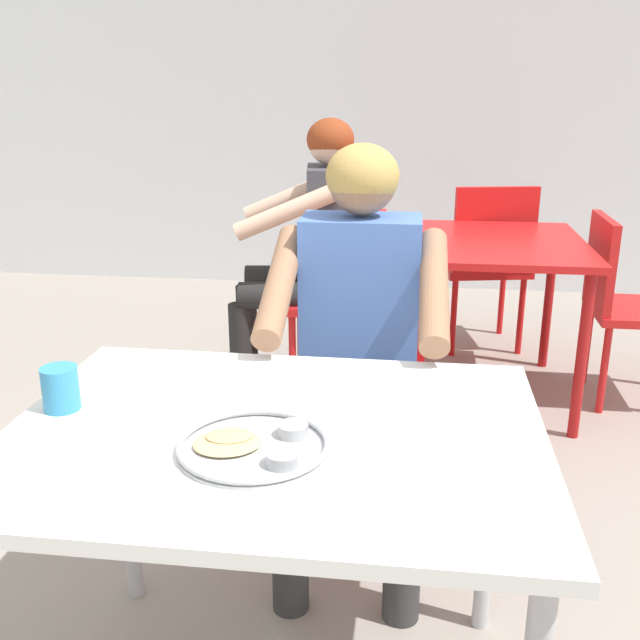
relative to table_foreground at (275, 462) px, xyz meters
The scene contains 11 objects.
back_wall 3.93m from the table_foreground, 89.50° to the left, with size 12.00×0.12×3.40m, color silver.
table_foreground is the anchor object (origin of this frame).
thali_tray 0.13m from the table_foreground, 102.34° to the right, with size 0.29×0.29×0.03m.
drinking_cup 0.48m from the table_foreground, behind, with size 0.08×0.08×0.09m.
chair_foreground 0.90m from the table_foreground, 82.73° to the left, with size 0.43×0.42×0.91m.
diner_foreground 0.67m from the table_foreground, 80.15° to the left, with size 0.49×0.55×1.22m.
table_background_red 1.99m from the table_foreground, 72.70° to the left, with size 0.81×0.91×0.73m.
chair_red_left 1.87m from the table_foreground, 89.99° to the left, with size 0.46×0.45×0.82m.
chair_red_right 2.27m from the table_foreground, 58.39° to the left, with size 0.42×0.43×0.83m.
chair_red_far 2.58m from the table_foreground, 75.51° to the left, with size 0.51×0.49×0.89m.
patron_background 1.90m from the table_foreground, 96.00° to the left, with size 0.59×0.54×1.23m.
Camera 1 is at (0.23, -1.29, 1.38)m, focal length 41.01 mm.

